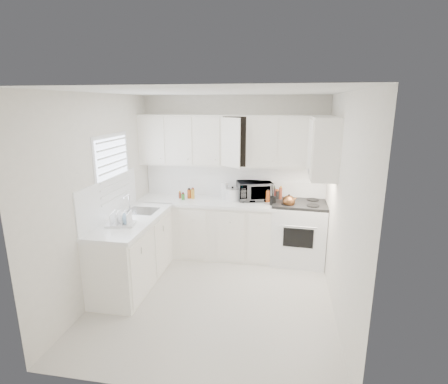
% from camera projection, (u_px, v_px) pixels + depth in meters
% --- Properties ---
extents(floor, '(3.20, 3.20, 0.00)m').
position_uv_depth(floor, '(215.00, 297.00, 4.57)').
color(floor, silver).
rests_on(floor, ground).
extents(ceiling, '(3.20, 3.20, 0.00)m').
position_uv_depth(ceiling, '(213.00, 92.00, 3.92)').
color(ceiling, white).
rests_on(ceiling, ground).
extents(wall_back, '(3.00, 0.00, 3.00)m').
position_uv_depth(wall_back, '(233.00, 176.00, 5.77)').
color(wall_back, white).
rests_on(wall_back, ground).
extents(wall_front, '(3.00, 0.00, 3.00)m').
position_uv_depth(wall_front, '(174.00, 257.00, 2.72)').
color(wall_front, white).
rests_on(wall_front, ground).
extents(wall_left, '(0.00, 3.20, 3.20)m').
position_uv_depth(wall_left, '(101.00, 197.00, 4.49)').
color(wall_left, white).
rests_on(wall_left, ground).
extents(wall_right, '(0.00, 3.20, 3.20)m').
position_uv_depth(wall_right, '(342.00, 208.00, 3.99)').
color(wall_right, white).
rests_on(wall_right, ground).
extents(window_blinds, '(0.06, 0.96, 1.06)m').
position_uv_depth(window_blinds, '(114.00, 173.00, 4.76)').
color(window_blinds, white).
rests_on(window_blinds, wall_left).
extents(lower_cabinets_back, '(2.22, 0.60, 0.90)m').
position_uv_depth(lower_cabinets_back, '(207.00, 229.00, 5.76)').
color(lower_cabinets_back, white).
rests_on(lower_cabinets_back, floor).
extents(lower_cabinets_left, '(0.60, 1.60, 0.90)m').
position_uv_depth(lower_cabinets_left, '(133.00, 252.00, 4.85)').
color(lower_cabinets_left, white).
rests_on(lower_cabinets_left, floor).
extents(countertop_back, '(2.24, 0.64, 0.05)m').
position_uv_depth(countertop_back, '(207.00, 201.00, 5.63)').
color(countertop_back, white).
rests_on(countertop_back, lower_cabinets_back).
extents(countertop_left, '(0.64, 1.62, 0.05)m').
position_uv_depth(countertop_left, '(132.00, 220.00, 4.73)').
color(countertop_left, white).
rests_on(countertop_left, lower_cabinets_left).
extents(backsplash_back, '(2.98, 0.02, 0.55)m').
position_uv_depth(backsplash_back, '(233.00, 180.00, 5.78)').
color(backsplash_back, white).
rests_on(backsplash_back, wall_back).
extents(backsplash_left, '(0.02, 1.60, 0.55)m').
position_uv_depth(backsplash_left, '(110.00, 198.00, 4.70)').
color(backsplash_left, white).
rests_on(backsplash_left, wall_left).
extents(upper_cabinets_back, '(3.00, 0.33, 0.80)m').
position_uv_depth(upper_cabinets_back, '(232.00, 166.00, 5.56)').
color(upper_cabinets_back, white).
rests_on(upper_cabinets_back, wall_back).
extents(upper_cabinets_right, '(0.33, 0.90, 0.80)m').
position_uv_depth(upper_cabinets_right, '(321.00, 176.00, 4.75)').
color(upper_cabinets_right, white).
rests_on(upper_cabinets_right, wall_right).
extents(sink, '(0.42, 0.38, 0.30)m').
position_uv_depth(sink, '(142.00, 203.00, 5.02)').
color(sink, gray).
rests_on(sink, countertop_left).
extents(stove, '(0.86, 0.72, 1.26)m').
position_uv_depth(stove, '(299.00, 224.00, 5.46)').
color(stove, white).
rests_on(stove, floor).
extents(tea_kettle, '(0.28, 0.26, 0.22)m').
position_uv_depth(tea_kettle, '(289.00, 200.00, 5.23)').
color(tea_kettle, brown).
rests_on(tea_kettle, stove).
extents(frying_pan, '(0.30, 0.49, 0.04)m').
position_uv_depth(frying_pan, '(311.00, 201.00, 5.50)').
color(frying_pan, black).
rests_on(frying_pan, stove).
extents(microwave, '(0.61, 0.46, 0.37)m').
position_uv_depth(microwave, '(254.00, 189.00, 5.60)').
color(microwave, gray).
rests_on(microwave, countertop_back).
extents(rice_cooker, '(0.27, 0.27, 0.23)m').
position_uv_depth(rice_cooker, '(233.00, 193.00, 5.57)').
color(rice_cooker, white).
rests_on(rice_cooker, countertop_back).
extents(paper_towel, '(0.12, 0.12, 0.27)m').
position_uv_depth(paper_towel, '(225.00, 191.00, 5.68)').
color(paper_towel, white).
rests_on(paper_towel, countertop_back).
extents(utensil_crock, '(0.11, 0.11, 0.33)m').
position_uv_depth(utensil_crock, '(273.00, 195.00, 5.31)').
color(utensil_crock, black).
rests_on(utensil_crock, countertop_back).
extents(dish_rack, '(0.40, 0.33, 0.19)m').
position_uv_depth(dish_rack, '(120.00, 218.00, 4.45)').
color(dish_rack, white).
rests_on(dish_rack, countertop_left).
extents(spice_left_0, '(0.06, 0.06, 0.13)m').
position_uv_depth(spice_left_0, '(182.00, 193.00, 5.81)').
color(spice_left_0, brown).
rests_on(spice_left_0, countertop_back).
extents(spice_left_1, '(0.06, 0.06, 0.13)m').
position_uv_depth(spice_left_1, '(184.00, 194.00, 5.71)').
color(spice_left_1, '#317A28').
rests_on(spice_left_1, countertop_back).
extents(spice_left_2, '(0.06, 0.06, 0.13)m').
position_uv_depth(spice_left_2, '(190.00, 193.00, 5.79)').
color(spice_left_2, '#C05019').
rests_on(spice_left_2, countertop_back).
extents(spice_left_3, '(0.06, 0.06, 0.13)m').
position_uv_depth(spice_left_3, '(193.00, 195.00, 5.69)').
color(spice_left_3, gold).
rests_on(spice_left_3, countertop_back).
extents(sauce_right_0, '(0.06, 0.06, 0.19)m').
position_uv_depth(sauce_right_0, '(267.00, 194.00, 5.60)').
color(sauce_right_0, '#C05019').
rests_on(sauce_right_0, countertop_back).
extents(sauce_right_1, '(0.06, 0.06, 0.19)m').
position_uv_depth(sauce_right_1, '(271.00, 195.00, 5.54)').
color(sauce_right_1, gold).
rests_on(sauce_right_1, countertop_back).
extents(sauce_right_2, '(0.06, 0.06, 0.19)m').
position_uv_depth(sauce_right_2, '(274.00, 195.00, 5.59)').
color(sauce_right_2, '#511A17').
rests_on(sauce_right_2, countertop_back).
extents(sauce_right_3, '(0.06, 0.06, 0.19)m').
position_uv_depth(sauce_right_3, '(278.00, 196.00, 5.52)').
color(sauce_right_3, black).
rests_on(sauce_right_3, countertop_back).
extents(sauce_right_4, '(0.06, 0.06, 0.19)m').
position_uv_depth(sauce_right_4, '(281.00, 195.00, 5.57)').
color(sauce_right_4, brown).
rests_on(sauce_right_4, countertop_back).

